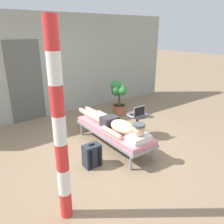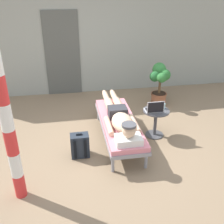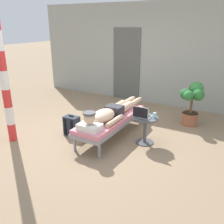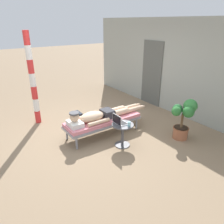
# 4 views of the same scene
# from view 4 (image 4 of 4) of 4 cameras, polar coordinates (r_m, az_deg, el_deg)

# --- Properties ---
(ground_plane) EXTENTS (40.00, 40.00, 0.00)m
(ground_plane) POSITION_cam_4_polar(r_m,az_deg,el_deg) (5.49, -4.45, -5.36)
(ground_plane) COLOR #8C7256
(house_wall_back) EXTENTS (7.60, 0.20, 2.70)m
(house_wall_back) POSITION_cam_4_polar(r_m,az_deg,el_deg) (6.63, 16.96, 11.13)
(house_wall_back) COLOR #999E93
(house_wall_back) RESTS_ON ground
(house_door_panel) EXTENTS (0.84, 0.03, 2.04)m
(house_door_panel) POSITION_cam_4_polar(r_m,az_deg,el_deg) (7.21, 10.42, 9.94)
(house_door_panel) COLOR #545651
(house_door_panel) RESTS_ON ground
(lounge_chair) EXTENTS (0.62, 1.91, 0.42)m
(lounge_chair) POSITION_cam_4_polar(r_m,az_deg,el_deg) (5.27, -2.36, -2.36)
(lounge_chair) COLOR gray
(lounge_chair) RESTS_ON ground
(person_reclining) EXTENTS (0.53, 2.17, 0.33)m
(person_reclining) POSITION_cam_4_polar(r_m,az_deg,el_deg) (5.16, -3.07, -0.81)
(person_reclining) COLOR white
(person_reclining) RESTS_ON lounge_chair
(side_table) EXTENTS (0.48, 0.48, 0.52)m
(side_table) POSITION_cam_4_polar(r_m,az_deg,el_deg) (4.78, 2.81, -5.03)
(side_table) COLOR #4C4C51
(side_table) RESTS_ON ground
(laptop) EXTENTS (0.31, 0.24, 0.23)m
(laptop) POSITION_cam_4_polar(r_m,az_deg,el_deg) (4.69, 1.92, -2.49)
(laptop) COLOR silver
(laptop) RESTS_ON side_table
(drink_glass) EXTENTS (0.06, 0.06, 0.10)m
(drink_glass) POSITION_cam_4_polar(r_m,az_deg,el_deg) (4.61, 4.52, -3.17)
(drink_glass) COLOR #99D8E5
(drink_glass) RESTS_ON side_table
(backpack) EXTENTS (0.30, 0.26, 0.42)m
(backpack) POSITION_cam_4_polar(r_m,az_deg,el_deg) (5.76, -9.14, -2.00)
(backpack) COLOR #262D38
(backpack) RESTS_ON ground
(potted_plant) EXTENTS (0.51, 0.66, 0.95)m
(potted_plant) POSITION_cam_4_polar(r_m,az_deg,el_deg) (5.26, 18.41, -1.24)
(potted_plant) COLOR #9E5B3D
(potted_plant) RESTS_ON ground
(porch_post) EXTENTS (0.15, 0.15, 2.40)m
(porch_post) POSITION_cam_4_polar(r_m,az_deg,el_deg) (5.95, -20.23, 7.96)
(porch_post) COLOR red
(porch_post) RESTS_ON ground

